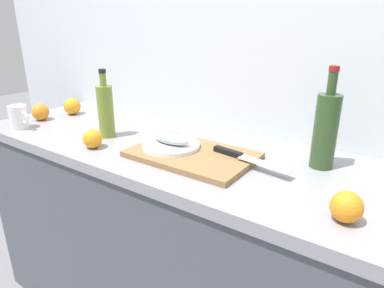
{
  "coord_description": "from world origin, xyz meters",
  "views": [
    {
      "loc": [
        0.65,
        -0.95,
        1.35
      ],
      "look_at": [
        0.02,
        -0.05,
        0.95
      ],
      "focal_mm": 31.48,
      "sensor_mm": 36.0,
      "label": 1
    }
  ],
  "objects_px": {
    "white_plate": "(171,145)",
    "olive_oil_bottle": "(106,110)",
    "cutting_board": "(192,155)",
    "wine_bottle": "(326,129)",
    "chef_knife": "(240,156)",
    "coffee_mug_1": "(19,117)",
    "orange_0": "(72,106)",
    "fish_fillet": "(171,139)"
  },
  "relations": [
    {
      "from": "olive_oil_bottle",
      "to": "wine_bottle",
      "type": "height_order",
      "value": "wine_bottle"
    },
    {
      "from": "olive_oil_bottle",
      "to": "orange_0",
      "type": "height_order",
      "value": "olive_oil_bottle"
    },
    {
      "from": "cutting_board",
      "to": "coffee_mug_1",
      "type": "relative_size",
      "value": 3.62
    },
    {
      "from": "wine_bottle",
      "to": "orange_0",
      "type": "xyz_separation_m",
      "value": [
        -1.22,
        -0.05,
        -0.09
      ]
    },
    {
      "from": "white_plate",
      "to": "olive_oil_bottle",
      "type": "distance_m",
      "value": 0.34
    },
    {
      "from": "white_plate",
      "to": "coffee_mug_1",
      "type": "bearing_deg",
      "value": -168.18
    },
    {
      "from": "wine_bottle",
      "to": "coffee_mug_1",
      "type": "relative_size",
      "value": 2.77
    },
    {
      "from": "orange_0",
      "to": "olive_oil_bottle",
      "type": "bearing_deg",
      "value": -18.42
    },
    {
      "from": "orange_0",
      "to": "cutting_board",
      "type": "bearing_deg",
      "value": -8.76
    },
    {
      "from": "wine_bottle",
      "to": "coffee_mug_1",
      "type": "distance_m",
      "value": 1.26
    },
    {
      "from": "white_plate",
      "to": "olive_oil_bottle",
      "type": "relative_size",
      "value": 0.76
    },
    {
      "from": "cutting_board",
      "to": "orange_0",
      "type": "relative_size",
      "value": 5.12
    },
    {
      "from": "white_plate",
      "to": "olive_oil_bottle",
      "type": "height_order",
      "value": "olive_oil_bottle"
    },
    {
      "from": "white_plate",
      "to": "fish_fillet",
      "type": "bearing_deg",
      "value": 0.0
    },
    {
      "from": "white_plate",
      "to": "chef_knife",
      "type": "height_order",
      "value": "chef_knife"
    },
    {
      "from": "wine_bottle",
      "to": "chef_knife",
      "type": "bearing_deg",
      "value": -148.96
    },
    {
      "from": "white_plate",
      "to": "wine_bottle",
      "type": "xyz_separation_m",
      "value": [
        0.48,
        0.18,
        0.1
      ]
    },
    {
      "from": "chef_knife",
      "to": "coffee_mug_1",
      "type": "xyz_separation_m",
      "value": [
        -0.99,
        -0.2,
        0.02
      ]
    },
    {
      "from": "olive_oil_bottle",
      "to": "orange_0",
      "type": "bearing_deg",
      "value": 161.58
    },
    {
      "from": "white_plate",
      "to": "coffee_mug_1",
      "type": "height_order",
      "value": "coffee_mug_1"
    },
    {
      "from": "orange_0",
      "to": "white_plate",
      "type": "bearing_deg",
      "value": -10.07
    },
    {
      "from": "cutting_board",
      "to": "fish_fillet",
      "type": "distance_m",
      "value": 0.1
    },
    {
      "from": "cutting_board",
      "to": "wine_bottle",
      "type": "bearing_deg",
      "value": 24.38
    },
    {
      "from": "cutting_board",
      "to": "olive_oil_bottle",
      "type": "distance_m",
      "value": 0.43
    },
    {
      "from": "fish_fillet",
      "to": "coffee_mug_1",
      "type": "relative_size",
      "value": 1.33
    },
    {
      "from": "fish_fillet",
      "to": "coffee_mug_1",
      "type": "xyz_separation_m",
      "value": [
        -0.73,
        -0.15,
        -0.0
      ]
    },
    {
      "from": "cutting_board",
      "to": "fish_fillet",
      "type": "relative_size",
      "value": 2.71
    },
    {
      "from": "orange_0",
      "to": "coffee_mug_1",
      "type": "bearing_deg",
      "value": -87.7
    },
    {
      "from": "white_plate",
      "to": "fish_fillet",
      "type": "height_order",
      "value": "fish_fillet"
    },
    {
      "from": "fish_fillet",
      "to": "chef_knife",
      "type": "height_order",
      "value": "fish_fillet"
    },
    {
      "from": "fish_fillet",
      "to": "wine_bottle",
      "type": "distance_m",
      "value": 0.52
    },
    {
      "from": "cutting_board",
      "to": "white_plate",
      "type": "bearing_deg",
      "value": -177.64
    },
    {
      "from": "cutting_board",
      "to": "wine_bottle",
      "type": "height_order",
      "value": "wine_bottle"
    },
    {
      "from": "cutting_board",
      "to": "wine_bottle",
      "type": "xyz_separation_m",
      "value": [
        0.39,
        0.18,
        0.12
      ]
    },
    {
      "from": "cutting_board",
      "to": "white_plate",
      "type": "relative_size",
      "value": 2.03
    },
    {
      "from": "chef_knife",
      "to": "wine_bottle",
      "type": "relative_size",
      "value": 0.9
    },
    {
      "from": "fish_fillet",
      "to": "chef_knife",
      "type": "xyz_separation_m",
      "value": [
        0.25,
        0.05,
        -0.02
      ]
    },
    {
      "from": "chef_knife",
      "to": "wine_bottle",
      "type": "distance_m",
      "value": 0.28
    },
    {
      "from": "cutting_board",
      "to": "chef_knife",
      "type": "relative_size",
      "value": 1.45
    },
    {
      "from": "cutting_board",
      "to": "olive_oil_bottle",
      "type": "height_order",
      "value": "olive_oil_bottle"
    },
    {
      "from": "chef_knife",
      "to": "olive_oil_bottle",
      "type": "bearing_deg",
      "value": -166.99
    },
    {
      "from": "white_plate",
      "to": "wine_bottle",
      "type": "relative_size",
      "value": 0.64
    }
  ]
}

